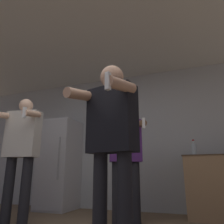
{
  "coord_description": "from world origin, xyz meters",
  "views": [
    {
      "loc": [
        1.14,
        -1.22,
        0.65
      ],
      "look_at": [
        0.48,
        0.62,
        1.19
      ],
      "focal_mm": 35.0,
      "sensor_mm": 36.0,
      "label": 1
    }
  ],
  "objects_px": {
    "bottle_red_label": "(194,149)",
    "person_woman_foreground": "(111,132)",
    "person_spectator_back": "(126,152)",
    "refrigerator": "(59,164)",
    "person_man_side": "(21,147)"
  },
  "relations": [
    {
      "from": "bottle_red_label",
      "to": "person_woman_foreground",
      "type": "relative_size",
      "value": 0.16
    },
    {
      "from": "bottle_red_label",
      "to": "person_spectator_back",
      "type": "distance_m",
      "value": 1.19
    },
    {
      "from": "bottle_red_label",
      "to": "person_spectator_back",
      "type": "bearing_deg",
      "value": -140.98
    },
    {
      "from": "refrigerator",
      "to": "person_spectator_back",
      "type": "distance_m",
      "value": 1.65
    },
    {
      "from": "person_man_side",
      "to": "person_spectator_back",
      "type": "bearing_deg",
      "value": 24.64
    },
    {
      "from": "bottle_red_label",
      "to": "person_woman_foreground",
      "type": "height_order",
      "value": "person_woman_foreground"
    },
    {
      "from": "refrigerator",
      "to": "bottle_red_label",
      "type": "relative_size",
      "value": 6.07
    },
    {
      "from": "bottle_red_label",
      "to": "person_woman_foreground",
      "type": "distance_m",
      "value": 2.07
    },
    {
      "from": "bottle_red_label",
      "to": "person_man_side",
      "type": "height_order",
      "value": "person_man_side"
    },
    {
      "from": "bottle_red_label",
      "to": "person_spectator_back",
      "type": "height_order",
      "value": "person_spectator_back"
    },
    {
      "from": "person_woman_foreground",
      "to": "person_spectator_back",
      "type": "xyz_separation_m",
      "value": [
        -0.21,
        1.19,
        -0.07
      ]
    },
    {
      "from": "refrigerator",
      "to": "person_spectator_back",
      "type": "height_order",
      "value": "refrigerator"
    },
    {
      "from": "refrigerator",
      "to": "person_man_side",
      "type": "height_order",
      "value": "person_man_side"
    },
    {
      "from": "refrigerator",
      "to": "person_man_side",
      "type": "relative_size",
      "value": 0.97
    },
    {
      "from": "refrigerator",
      "to": "person_spectator_back",
      "type": "relative_size",
      "value": 1.02
    }
  ]
}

